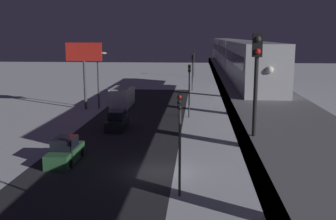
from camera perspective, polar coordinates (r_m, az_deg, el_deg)
name	(u,v)px	position (r m, az deg, el deg)	size (l,w,h in m)	color
ground_plane	(159,172)	(29.58, -1.31, -8.78)	(240.00, 240.00, 0.00)	silver
avenue_asphalt	(100,170)	(30.30, -9.67, -8.44)	(11.00, 89.86, 0.01)	#28282D
elevated_railway	(258,104)	(28.48, 12.78, 0.79)	(5.00, 89.86, 5.90)	slate
subway_train	(232,52)	(52.35, 9.14, 8.11)	(2.94, 55.47, 3.40)	#B7BABF
rail_signal	(257,67)	(15.74, 12.53, 6.03)	(0.36, 0.41, 4.00)	black
sedan_green	(65,152)	(32.54, -14.49, -5.86)	(1.91, 4.73, 1.97)	#2D6038
sedan_black_2	(117,122)	(42.84, -7.29, -1.64)	(1.80, 4.52, 1.97)	black
box_truck	(122,97)	(56.30, -6.53, 1.87)	(2.40, 7.40, 2.80)	silver
traffic_light_near	(180,130)	(24.08, 1.70, -2.89)	(0.32, 0.44, 6.40)	#2D2D2D
traffic_light_mid	(189,83)	(47.97, 3.05, 3.85)	(0.32, 0.44, 6.40)	#2D2D2D
traffic_light_far	(192,67)	(72.10, 3.50, 6.09)	(0.32, 0.44, 6.40)	#2D2D2D
traffic_light_distant	(194,59)	(96.28, 3.73, 7.21)	(0.32, 0.44, 6.40)	#2D2D2D
commercial_billboard	(84,58)	(54.40, -11.90, 7.21)	(4.80, 0.36, 8.90)	#4C4C51
street_lamp_far	(100,73)	(54.63, -9.74, 5.18)	(1.35, 0.44, 7.65)	#38383D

